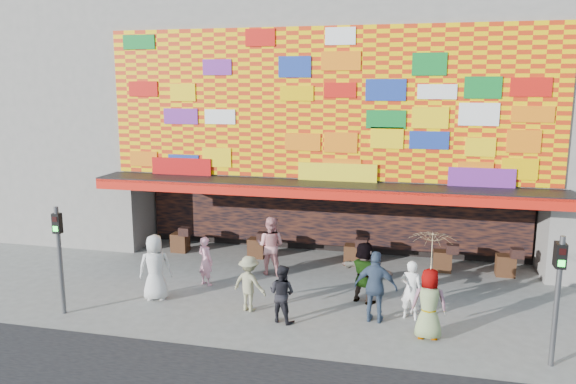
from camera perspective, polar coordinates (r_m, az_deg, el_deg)
name	(u,v)px	position (r m, az deg, el deg)	size (l,w,h in m)	color
ground	(296,313)	(15.79, 0.81, -12.20)	(90.00, 90.00, 0.00)	slate
shop_building	(342,108)	(22.58, 5.49, 8.44)	(15.20, 9.40, 10.00)	gray
neighbor_left	(51,88)	(27.45, -22.92, 9.69)	(11.00, 8.00, 12.00)	gray
signal_left	(59,248)	(16.35, -22.23, -5.30)	(0.22, 0.20, 3.00)	#59595B
signal_right	(558,287)	(13.72, 25.75, -8.66)	(0.22, 0.20, 3.00)	#59595B
ped_a	(155,267)	(16.85, -13.33, -7.46)	(0.95, 0.62, 1.94)	silver
ped_b	(206,261)	(17.79, -8.37, -6.94)	(0.57, 0.37, 1.55)	pink
ped_c	(282,293)	(15.01, -0.63, -10.26)	(0.76, 0.59, 1.55)	black
ped_d	(249,283)	(15.72, -3.96, -9.26)	(1.01, 0.58, 1.56)	gray
ped_e	(376,287)	(15.10, 8.92, -9.51)	(1.13, 0.47, 1.93)	#384963
ped_f	(364,272)	(16.37, 7.75, -8.08)	(1.66, 0.53, 1.79)	gray
ped_g	(429,304)	(14.45, 14.13, -10.97)	(0.87, 0.57, 1.79)	gray
ped_h	(411,290)	(15.51, 12.38, -9.69)	(0.59, 0.39, 1.62)	white
ped_i	(271,246)	(18.52, -1.78, -5.46)	(0.95, 0.74, 1.95)	pink
parasol	(432,252)	(14.02, 14.38, -5.96)	(1.34, 1.36, 1.98)	beige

